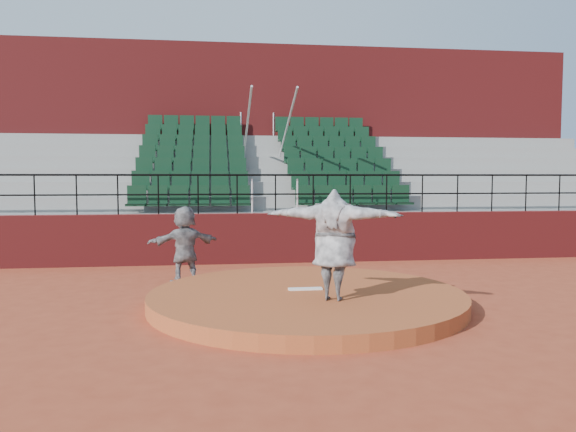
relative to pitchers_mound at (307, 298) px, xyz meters
The scene contains 9 objects.
ground 0.12m from the pitchers_mound, ahead, with size 90.00×90.00×0.00m, color #9B3C23.
pitchers_mound is the anchor object (origin of this frame).
pitching_rubber 0.21m from the pitchers_mound, 90.00° to the left, with size 0.60×0.15×0.03m, color white.
boundary_wall 5.03m from the pitchers_mound, 90.00° to the left, with size 24.00×0.30×1.30m, color maroon.
wall_railing 5.35m from the pitchers_mound, 90.00° to the left, with size 24.04×0.05×1.03m.
seating_deck 8.75m from the pitchers_mound, 90.00° to the left, with size 24.00×5.97×4.63m.
press_box_facade 13.06m from the pitchers_mound, 90.00° to the left, with size 24.00×3.00×7.10m, color maroon.
pitcher 1.29m from the pitchers_mound, 64.88° to the right, with size 2.22×0.60×1.80m, color black.
fielder 3.38m from the pitchers_mound, 132.19° to the left, with size 1.52×0.48×1.64m, color black.
Camera 1 is at (-1.59, -9.57, 2.25)m, focal length 35.00 mm.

